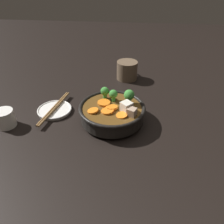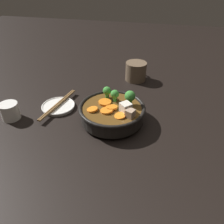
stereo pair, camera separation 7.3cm
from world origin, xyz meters
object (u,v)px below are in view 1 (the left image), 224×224
at_px(tea_cup, 5,118).
at_px(dark_mug, 127,70).
at_px(side_saucer, 55,110).
at_px(stirfry_bowl, 112,111).
at_px(chopsticks_pair, 54,108).

xyz_separation_m(tea_cup, dark_mug, (0.40, -0.38, 0.01)).
xyz_separation_m(side_saucer, dark_mug, (0.31, -0.25, 0.03)).
bearing_deg(side_saucer, dark_mug, -39.12).
height_order(side_saucer, dark_mug, dark_mug).
distance_m(stirfry_bowl, side_saucer, 0.22).
bearing_deg(tea_cup, stirfry_bowl, -79.63).
bearing_deg(stirfry_bowl, side_saucer, 80.94).
bearing_deg(side_saucer, chopsticks_pair, 104.04).
height_order(stirfry_bowl, chopsticks_pair, stirfry_bowl).
bearing_deg(dark_mug, tea_cup, 136.70).
bearing_deg(stirfry_bowl, tea_cup, 100.37).
relative_size(tea_cup, chopsticks_pair, 0.28).
relative_size(stirfry_bowl, dark_mug, 1.89).
relative_size(side_saucer, chopsticks_pair, 0.55).
bearing_deg(stirfry_bowl, dark_mug, -5.48).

